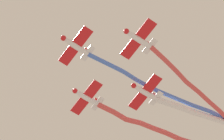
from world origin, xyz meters
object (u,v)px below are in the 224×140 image
Objects in this scene: airplane_left_wing at (138,39)px; airplane_right_wing at (87,97)px; airplane_lead at (76,46)px; airplane_slot at (145,92)px.

airplane_right_wing is (6.71, 10.31, 0.70)m from airplane_left_wing.
airplane_lead is 1.01× the size of airplane_left_wing.
airplane_right_wing is 1.01× the size of airplane_slot.
airplane_lead is at bearing -42.90° from airplane_left_wing.
airplane_left_wing is 1.00× the size of airplane_right_wing.
airplane_left_wing is at bearing 92.03° from airplane_right_wing.
airplane_right_wing is at bearing -41.55° from airplane_slot.
airplane_right_wing reaches higher than airplane_slot.
airplane_slot is (1.80, -8.51, -0.50)m from airplane_right_wing.
airplane_left_wing is (1.80, -8.51, -0.40)m from airplane_lead.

